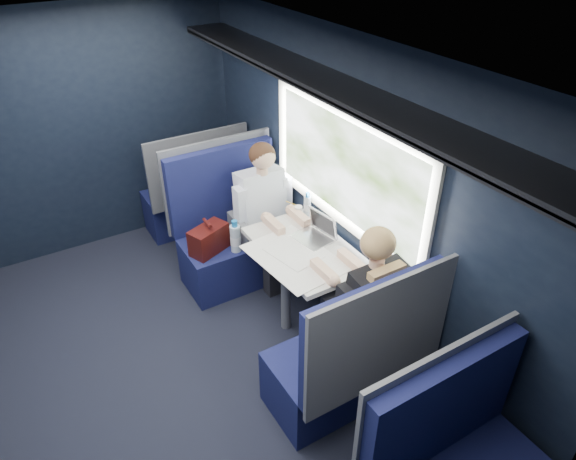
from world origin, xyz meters
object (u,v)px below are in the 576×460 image
laptop (317,231)px  woman (367,298)px  seat_bay_near (233,236)px  table (303,256)px  man (267,208)px  seat_row_front (195,194)px  bottle_small (307,205)px  seat_bay_far (349,361)px  cup (298,211)px

laptop → woman: bearing=-97.7°
seat_bay_near → laptop: seat_bay_near is taller
table → laptop: bearing=21.1°
seat_bay_near → man: (0.26, -0.17, 0.30)m
man → woman: (0.00, -1.41, 0.01)m
seat_row_front → bottle_small: seat_row_front is taller
seat_bay_near → seat_row_front: seat_bay_near is taller
seat_bay_near → woman: (0.26, -1.57, 0.31)m
seat_bay_near → bottle_small: size_ratio=6.00×
woman → bottle_small: 1.14m
man → seat_bay_near: bearing=147.3°
man → woman: 1.41m
bottle_small → laptop: bearing=-110.4°
woman → man: bearing=90.0°
seat_bay_near → bottle_small: (0.49, -0.47, 0.41)m
seat_row_front → bottle_small: bearing=-71.0°
seat_bay_far → bottle_small: 1.43m
seat_bay_near → seat_row_front: 0.93m
man → seat_bay_far: bearing=-99.0°
table → bottle_small: bearing=53.5°
table → man: bearing=84.5°
seat_row_front → laptop: 1.81m
woman → cup: woman is taller
man → cup: 0.32m
seat_row_front → man: bearing=-77.2°
woman → laptop: (0.11, 0.77, 0.07)m
laptop → seat_bay_near: bearing=114.7°
seat_bay_far → seat_bay_near: bearing=90.4°
man → woman: same height
seat_bay_far → laptop: size_ratio=3.88×
table → seat_bay_far: 0.93m
seat_row_front → cup: bearing=-73.5°
laptop → bottle_small: 0.36m
woman → laptop: bearing=82.3°
seat_bay_near → cup: size_ratio=14.42×
laptop → man: bearing=99.4°
man → cup: man is taller
woman → cup: (0.16, 1.13, 0.06)m
laptop → cup: laptop is taller
seat_bay_near → seat_bay_far: size_ratio=1.00×
seat_bay_near → man: size_ratio=0.95×
seat_bay_near → cup: 0.71m
table → woman: 0.71m
seat_row_front → woman: bearing=-84.3°
seat_bay_far → cup: (0.41, 1.30, 0.37)m
seat_bay_far → woman: size_ratio=0.95×
table → laptop: laptop is taller
bottle_small → man: bearing=127.7°
table → seat_row_front: bearing=95.8°
seat_bay_far → man: size_ratio=0.95×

